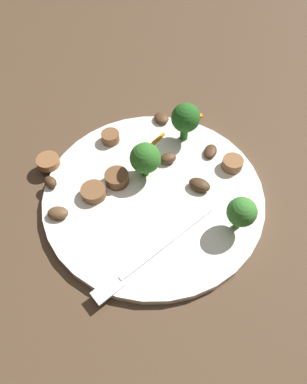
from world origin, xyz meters
The scene contains 19 objects.
ground_plane centered at (0.00, 0.00, 0.00)m, with size 1.40×1.40×0.00m, color #4C3826.
plate centered at (0.00, 0.00, 0.01)m, with size 0.29×0.29×0.01m, color white.
fork centered at (0.05, 0.08, 0.01)m, with size 0.18×0.05×0.00m.
broccoli_floret_0 centered at (-0.09, -0.06, 0.05)m, with size 0.04×0.04×0.06m.
broccoli_floret_1 centered at (-0.01, -0.03, 0.04)m, with size 0.04×0.04×0.05m.
broccoli_floret_2 centered at (-0.06, 0.10, 0.04)m, with size 0.04×0.04×0.05m.
sausage_slice_0 centered at (-0.12, 0.02, 0.02)m, with size 0.03×0.03×0.01m, color brown.
sausage_slice_1 centered at (0.07, -0.03, 0.02)m, with size 0.03×0.03×0.01m, color brown.
sausage_slice_2 centered at (0.01, -0.11, 0.02)m, with size 0.03×0.03×0.01m, color brown.
sausage_slice_3 centered at (0.03, -0.04, 0.02)m, with size 0.03×0.03×0.02m, color brown.
sausage_slice_4 centered at (0.11, -0.11, 0.02)m, with size 0.03×0.03×0.01m, color brown.
mushroom_0 centered at (-0.10, -0.02, 0.02)m, with size 0.03×0.02×0.01m, color #422B19.
mushroom_1 centered at (-0.08, -0.11, 0.02)m, with size 0.03×0.02×0.01m, color #4C331E.
mushroom_2 centered at (-0.06, 0.02, 0.02)m, with size 0.03×0.02×0.01m, color #422B19.
mushroom_3 centered at (0.11, -0.08, 0.02)m, with size 0.02×0.01×0.01m, color #422B19.
mushroom_4 centered at (0.12, -0.03, 0.02)m, with size 0.03×0.02×0.01m, color brown.
mushroom_5 centered at (-0.04, -0.04, 0.02)m, with size 0.02×0.02×0.01m, color #4C331E.
pepper_strip_0 centered at (-0.12, -0.09, 0.01)m, with size 0.04×0.01×0.00m, color orange.
pepper_strip_1 centered at (-0.05, -0.08, 0.01)m, with size 0.04×0.00×0.00m, color orange.
Camera 1 is at (0.13, 0.23, 0.39)m, focal length 32.51 mm.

